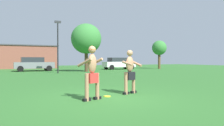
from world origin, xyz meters
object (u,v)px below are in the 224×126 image
(lamp_post, at_px, (58,41))
(tree_right_field, at_px, (86,39))
(frisbee, at_px, (107,96))
(player_in_black, at_px, (130,71))
(player_with_cap, at_px, (92,70))
(car_gray_near_post, at_px, (34,64))
(car_white_mid_lot, at_px, (119,63))
(tree_behind_players, at_px, (159,48))

(lamp_post, distance_m, tree_right_field, 3.55)
(frisbee, distance_m, lamp_post, 13.83)
(player_in_black, bearing_deg, player_with_cap, -161.41)
(player_in_black, bearing_deg, car_gray_near_post, 97.17)
(car_white_mid_lot, distance_m, lamp_post, 10.60)
(player_with_cap, xyz_separation_m, car_white_mid_lot, (10.28, 18.92, -0.15))
(player_in_black, height_order, frisbee, player_in_black)
(player_with_cap, xyz_separation_m, tree_right_field, (4.53, 15.18, 2.59))
(car_white_mid_lot, height_order, lamp_post, lamp_post)
(tree_right_field, bearing_deg, car_gray_near_post, 143.80)
(car_white_mid_lot, xyz_separation_m, tree_right_field, (-5.76, -3.74, 2.74))
(player_in_black, height_order, lamp_post, lamp_post)
(lamp_post, bearing_deg, player_with_cap, -95.27)
(player_in_black, xyz_separation_m, frisbee, (-1.03, -0.21, -0.87))
(frisbee, xyz_separation_m, tree_right_field, (3.84, 14.81, 3.55))
(car_gray_near_post, relative_size, lamp_post, 0.87)
(player_with_cap, height_order, player_in_black, player_with_cap)
(player_with_cap, relative_size, player_in_black, 1.05)
(frisbee, bearing_deg, car_gray_near_post, 93.92)
(lamp_post, height_order, tree_behind_players, lamp_post)
(car_gray_near_post, bearing_deg, lamp_post, -69.96)
(player_with_cap, relative_size, tree_right_field, 0.34)
(player_with_cap, bearing_deg, tree_behind_players, 47.67)
(frisbee, height_order, car_white_mid_lot, car_white_mid_lot)
(car_gray_near_post, relative_size, car_white_mid_lot, 1.01)
(tree_right_field, bearing_deg, player_in_black, -100.87)
(tree_right_field, bearing_deg, player_with_cap, -106.61)
(player_with_cap, distance_m, frisbee, 1.24)
(player_with_cap, xyz_separation_m, car_gray_near_post, (-0.58, 18.92, -0.15))
(car_white_mid_lot, distance_m, tree_right_field, 7.39)
(frisbee, relative_size, tree_behind_players, 0.06)
(car_gray_near_post, height_order, tree_behind_players, tree_behind_players)
(player_in_black, relative_size, tree_behind_players, 0.41)
(car_white_mid_lot, height_order, tree_behind_players, tree_behind_players)
(player_with_cap, distance_m, player_in_black, 1.82)
(car_white_mid_lot, xyz_separation_m, tree_behind_players, (6.05, -1.00, 2.13))
(car_gray_near_post, relative_size, tree_right_field, 0.84)
(player_in_black, distance_m, car_white_mid_lot, 20.24)
(lamp_post, bearing_deg, tree_behind_players, 15.21)
(player_with_cap, relative_size, car_white_mid_lot, 0.41)
(car_gray_near_post, height_order, tree_right_field, tree_right_field)
(tree_right_field, bearing_deg, lamp_post, -157.47)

